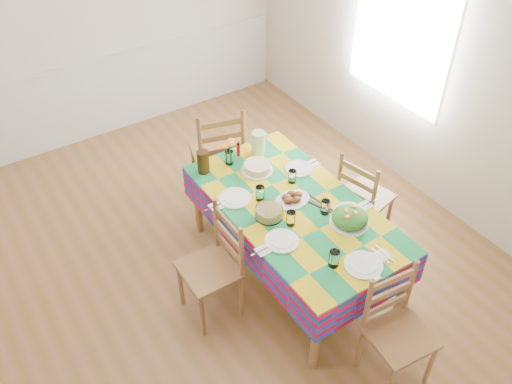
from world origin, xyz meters
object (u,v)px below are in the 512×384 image
Objects in this scene: green_pitcher at (259,143)px; chair_near at (396,331)px; meat_platter at (292,198)px; chair_left at (214,267)px; dining_table at (294,213)px; chair_right at (362,198)px; tea_pitcher at (203,162)px; chair_far at (219,154)px.

chair_near reaches higher than green_pitcher.
meat_platter is 0.32× the size of chair_left.
chair_near is 0.98× the size of chair_left.
chair_right reaches higher than dining_table.
tea_pitcher is 0.22× the size of chair_right.
chair_left reaches higher than chair_near.
meat_platter is 1.14m from chair_far.
chair_left is at bearing 76.79° from chair_right.
tea_pitcher is at bearing 107.01° from chair_near.
tea_pitcher reaches higher than meat_platter.
chair_right is (1.13, -0.79, -0.37)m from tea_pitcher.
green_pitcher is 1.24m from chair_left.
meat_platter is 0.33× the size of chair_right.
meat_platter is 1.48× the size of tea_pitcher.
chair_left is at bearing -175.47° from meat_platter.
chair_far reaches higher than chair_left.
tea_pitcher reaches higher than chair_right.
chair_left is (-0.75, 1.18, 0.01)m from chair_near.
chair_right is at bearing -52.30° from green_pitcher.
chair_near is (-0.16, -1.94, -0.37)m from green_pitcher.
green_pitcher reaches higher than meat_platter.
tea_pitcher is at bearing 62.03° from chair_far.
chair_left reaches higher than chair_right.
meat_platter reaches higher than dining_table.
chair_near reaches higher than meat_platter.
chair_near reaches higher than chair_right.
chair_far is (-0.02, 2.36, 0.06)m from chair_near.
chair_near is 2.36m from chair_far.
meat_platter is 0.71m from green_pitcher.
green_pitcher reaches higher than dining_table.
tea_pitcher is (-0.40, 0.72, 0.08)m from meat_platter.
dining_table is 0.89m from tea_pitcher.
green_pitcher is 0.56m from chair_far.
dining_table is 9.16× the size of tea_pitcher.
meat_platter is 1.28m from chair_near.
dining_table is at bearing -108.96° from meat_platter.
chair_far is 1.39m from chair_left.
chair_left is (-0.75, -0.00, -0.18)m from dining_table.
chair_far is at bearing 91.70° from meat_platter.
chair_left is (-0.77, -0.06, -0.28)m from meat_platter.
green_pitcher is 1.03m from chair_right.
chair_right is at bearing -34.93° from tea_pitcher.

